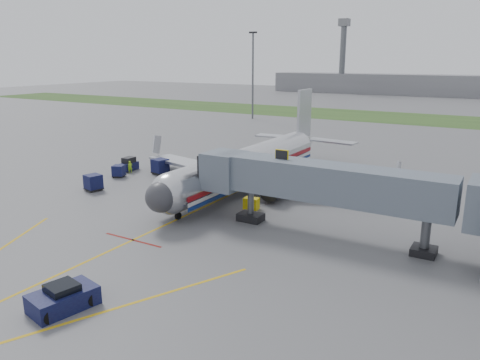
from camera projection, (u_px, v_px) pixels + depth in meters
The scene contains 16 objects.
ground at pixel (164, 225), 41.52m from camera, with size 400.00×400.00×0.00m, color #565659.
grass_strip at pixel (397, 118), 116.47m from camera, with size 300.00×25.00×0.01m, color #2D4C1E.
apron_markings at pixel (101, 255), 35.36m from camera, with size 21.52×50.00×0.01m.
airliner at pixel (249, 164), 53.55m from camera, with size 32.10×35.67×10.25m.
jet_bridge at pixel (324, 183), 38.22m from camera, with size 25.30×4.00×6.90m.
light_mast_left at pixel (253, 74), 111.86m from camera, with size 2.00×0.44×20.40m.
distant_terminal at pixel (418, 85), 187.00m from camera, with size 120.00×14.00×8.00m, color slate.
control_tower at pixel (343, 51), 194.24m from camera, with size 4.00×4.00×30.00m.
pushback_tug at pixel (63, 298), 27.64m from camera, with size 3.04×4.14×1.56m.
baggage_tug at pixel (129, 165), 61.67m from camera, with size 1.48×2.60×1.76m.
baggage_cart_a at pixel (160, 166), 59.76m from camera, with size 2.13×2.13×1.93m.
baggage_cart_b at pixel (119, 171), 58.24m from camera, with size 1.80×1.80×1.49m.
baggage_cart_c at pixel (93, 182), 52.31m from camera, with size 2.00×2.00×1.80m.
belt_loader at pixel (208, 185), 52.49m from camera, with size 2.70×5.12×2.41m.
ground_power_cart at pixel (251, 204), 45.88m from camera, with size 1.52×1.09×1.14m.
ramp_worker at pixel (130, 167), 60.27m from camera, with size 0.57×0.38×1.57m, color #97D619.
Camera 1 is at (25.72, -30.27, 14.42)m, focal length 35.00 mm.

